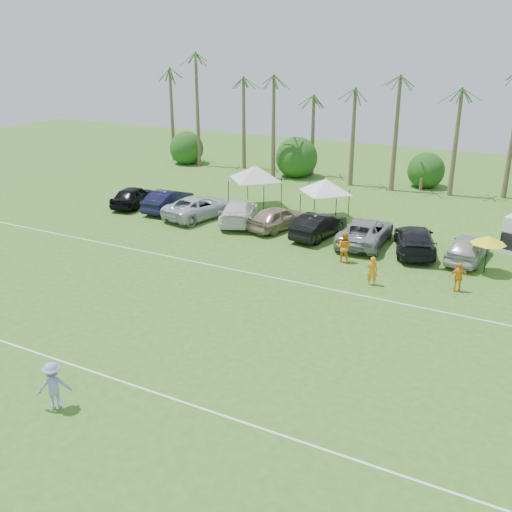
% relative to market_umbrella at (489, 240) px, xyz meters
% --- Properties ---
extents(ground, '(120.00, 120.00, 0.00)m').
position_rel_market_umbrella_xyz_m(ground, '(-13.61, -20.32, -1.95)').
color(ground, '#3A6A1F').
rests_on(ground, ground).
extents(field_lines, '(80.00, 12.10, 0.01)m').
position_rel_market_umbrella_xyz_m(field_lines, '(-13.61, -12.32, -1.94)').
color(field_lines, white).
rests_on(field_lines, ground).
extents(palm_tree_0, '(2.40, 2.40, 8.90)m').
position_rel_market_umbrella_xyz_m(palm_tree_0, '(-35.61, 17.68, 5.53)').
color(palm_tree_0, brown).
rests_on(palm_tree_0, ground).
extents(palm_tree_1, '(2.40, 2.40, 9.90)m').
position_rel_market_umbrella_xyz_m(palm_tree_1, '(-30.61, 17.68, 6.40)').
color(palm_tree_1, brown).
rests_on(palm_tree_1, ground).
extents(palm_tree_2, '(2.40, 2.40, 10.90)m').
position_rel_market_umbrella_xyz_m(palm_tree_2, '(-25.61, 17.68, 7.26)').
color(palm_tree_2, brown).
rests_on(palm_tree_2, ground).
extents(palm_tree_3, '(2.40, 2.40, 11.90)m').
position_rel_market_umbrella_xyz_m(palm_tree_3, '(-21.61, 17.68, 8.11)').
color(palm_tree_3, brown).
rests_on(palm_tree_3, ground).
extents(palm_tree_4, '(2.40, 2.40, 8.90)m').
position_rel_market_umbrella_xyz_m(palm_tree_4, '(-17.61, 17.68, 5.53)').
color(palm_tree_4, brown).
rests_on(palm_tree_4, ground).
extents(palm_tree_5, '(2.40, 2.40, 9.90)m').
position_rel_market_umbrella_xyz_m(palm_tree_5, '(-13.61, 17.68, 6.40)').
color(palm_tree_5, brown).
rests_on(palm_tree_5, ground).
extents(palm_tree_6, '(2.40, 2.40, 10.90)m').
position_rel_market_umbrella_xyz_m(palm_tree_6, '(-9.61, 17.68, 7.26)').
color(palm_tree_6, brown).
rests_on(palm_tree_6, ground).
extents(palm_tree_7, '(2.40, 2.40, 11.90)m').
position_rel_market_umbrella_xyz_m(palm_tree_7, '(-5.61, 17.68, 8.11)').
color(palm_tree_7, brown).
rests_on(palm_tree_7, ground).
extents(bush_tree_0, '(4.00, 4.00, 4.00)m').
position_rel_market_umbrella_xyz_m(bush_tree_0, '(-32.61, 18.68, -0.15)').
color(bush_tree_0, brown).
rests_on(bush_tree_0, ground).
extents(bush_tree_1, '(4.00, 4.00, 4.00)m').
position_rel_market_umbrella_xyz_m(bush_tree_1, '(-19.61, 18.68, -0.15)').
color(bush_tree_1, brown).
rests_on(bush_tree_1, ground).
extents(bush_tree_2, '(4.00, 4.00, 4.00)m').
position_rel_market_umbrella_xyz_m(bush_tree_2, '(-7.61, 18.68, -0.15)').
color(bush_tree_2, brown).
rests_on(bush_tree_2, ground).
extents(sideline_player_a, '(0.68, 0.56, 1.61)m').
position_rel_market_umbrella_xyz_m(sideline_player_a, '(-5.13, -4.70, -1.14)').
color(sideline_player_a, orange).
rests_on(sideline_player_a, ground).
extents(sideline_player_b, '(0.93, 0.74, 1.86)m').
position_rel_market_umbrella_xyz_m(sideline_player_b, '(-7.64, -2.14, -1.02)').
color(sideline_player_b, orange).
rests_on(sideline_player_b, ground).
extents(sideline_player_c, '(1.02, 0.69, 1.60)m').
position_rel_market_umbrella_xyz_m(sideline_player_c, '(-0.89, -3.41, -1.15)').
color(sideline_player_c, orange).
rests_on(sideline_player_c, ground).
extents(canopy_tent_left, '(4.73, 4.73, 3.83)m').
position_rel_market_umbrella_xyz_m(canopy_tent_left, '(-17.98, 6.14, 1.33)').
color(canopy_tent_left, black).
rests_on(canopy_tent_left, ground).
extents(canopy_tent_right, '(4.25, 4.25, 3.44)m').
position_rel_market_umbrella_xyz_m(canopy_tent_right, '(-11.96, 5.72, 1.00)').
color(canopy_tent_right, black).
rests_on(canopy_tent_right, ground).
extents(market_umbrella, '(1.95, 1.95, 2.17)m').
position_rel_market_umbrella_xyz_m(market_umbrella, '(0.00, 0.00, 0.00)').
color(market_umbrella, black).
rests_on(market_umbrella, ground).
extents(frisbee_player, '(1.32, 1.29, 1.82)m').
position_rel_market_umbrella_xyz_m(frisbee_player, '(-11.70, -20.71, -1.04)').
color(frisbee_player, '#919BCE').
rests_on(frisbee_player, ground).
extents(parked_car_0, '(2.71, 5.08, 1.64)m').
position_rel_market_umbrella_xyz_m(parked_car_0, '(-26.52, 1.67, -1.13)').
color(parked_car_0, black).
rests_on(parked_car_0, ground).
extents(parked_car_1, '(1.95, 5.06, 1.64)m').
position_rel_market_umbrella_xyz_m(parked_car_1, '(-23.35, 1.94, -1.13)').
color(parked_car_1, black).
rests_on(parked_car_1, ground).
extents(parked_car_2, '(3.92, 6.36, 1.64)m').
position_rel_market_umbrella_xyz_m(parked_car_2, '(-20.18, 1.52, -1.13)').
color(parked_car_2, silver).
rests_on(parked_car_2, ground).
extents(parked_car_3, '(4.20, 6.12, 1.64)m').
position_rel_market_umbrella_xyz_m(parked_car_3, '(-17.02, 1.77, -1.13)').
color(parked_car_3, white).
rests_on(parked_car_3, ground).
extents(parked_car_4, '(3.18, 5.17, 1.64)m').
position_rel_market_umbrella_xyz_m(parked_car_4, '(-13.85, 1.73, -1.13)').
color(parked_car_4, gray).
rests_on(parked_car_4, ground).
extents(parked_car_5, '(2.36, 5.17, 1.64)m').
position_rel_market_umbrella_xyz_m(parked_car_5, '(-10.68, 1.45, -1.13)').
color(parked_car_5, black).
rests_on(parked_car_5, ground).
extents(parked_car_6, '(3.08, 6.07, 1.64)m').
position_rel_market_umbrella_xyz_m(parked_car_6, '(-7.52, 1.58, -1.13)').
color(parked_car_6, gray).
rests_on(parked_car_6, ground).
extents(parked_car_7, '(3.89, 6.10, 1.64)m').
position_rel_market_umbrella_xyz_m(parked_car_7, '(-4.35, 1.52, -1.13)').
color(parked_car_7, black).
rests_on(parked_car_7, ground).
extents(parked_car_8, '(2.29, 4.95, 1.64)m').
position_rel_market_umbrella_xyz_m(parked_car_8, '(-1.18, 1.50, -1.13)').
color(parked_car_8, '#B3B3B3').
rests_on(parked_car_8, ground).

